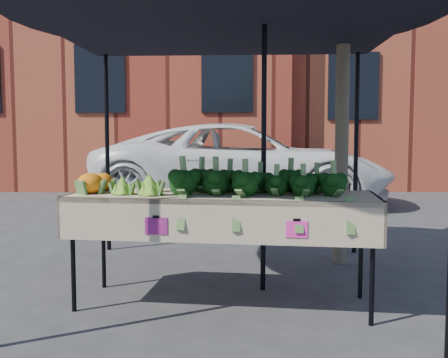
{
  "coord_description": "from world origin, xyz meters",
  "views": [
    {
      "loc": [
        0.04,
        -4.19,
        1.36
      ],
      "look_at": [
        -0.18,
        0.08,
        1.0
      ],
      "focal_mm": 41.54,
      "sensor_mm": 36.0,
      "label": 1
    }
  ],
  "objects_px": {
    "canopy": "(224,134)",
    "vehicle": "(243,58)",
    "street_tree": "(343,69)",
    "table": "(223,249)"
  },
  "relations": [
    {
      "from": "canopy",
      "to": "vehicle",
      "type": "relative_size",
      "value": 0.55
    },
    {
      "from": "canopy",
      "to": "street_tree",
      "type": "relative_size",
      "value": 0.77
    },
    {
      "from": "table",
      "to": "street_tree",
      "type": "bearing_deg",
      "value": 50.42
    },
    {
      "from": "street_tree",
      "to": "canopy",
      "type": "bearing_deg",
      "value": -142.24
    },
    {
      "from": "canopy",
      "to": "table",
      "type": "bearing_deg",
      "value": -88.11
    },
    {
      "from": "table",
      "to": "vehicle",
      "type": "xyz_separation_m",
      "value": [
        0.08,
        6.17,
        2.43
      ]
    },
    {
      "from": "table",
      "to": "vehicle",
      "type": "bearing_deg",
      "value": 89.29
    },
    {
      "from": "canopy",
      "to": "street_tree",
      "type": "height_order",
      "value": "street_tree"
    },
    {
      "from": "street_tree",
      "to": "table",
      "type": "bearing_deg",
      "value": -129.58
    },
    {
      "from": "canopy",
      "to": "street_tree",
      "type": "xyz_separation_m",
      "value": [
        1.19,
        0.92,
        0.68
      ]
    }
  ]
}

